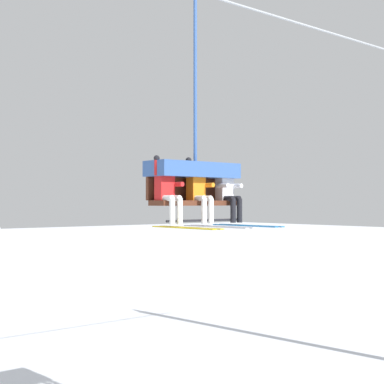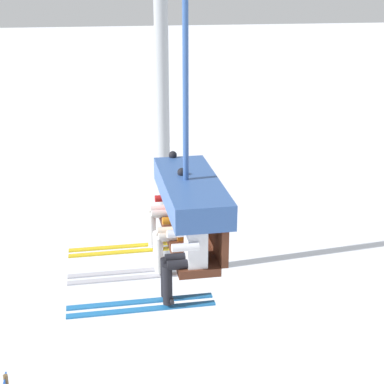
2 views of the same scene
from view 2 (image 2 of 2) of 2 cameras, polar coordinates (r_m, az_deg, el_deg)
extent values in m
cylinder|color=#9EA3A8|center=(15.60, -2.87, 7.33)|extent=(0.36, 0.36, 9.29)
cube|color=#512819|center=(7.46, -0.57, -4.59)|extent=(1.92, 0.48, 0.10)
cube|color=#512819|center=(7.39, 1.56, -2.49)|extent=(1.92, 0.08, 0.45)
cube|color=#335699|center=(7.22, -0.12, 0.14)|extent=(1.95, 0.68, 0.30)
cylinder|color=black|center=(7.56, -2.97, -7.03)|extent=(1.92, 0.04, 0.04)
cylinder|color=#335699|center=(6.81, -0.64, 14.54)|extent=(0.07, 0.07, 3.31)
cube|color=red|center=(8.04, -1.64, -0.33)|extent=(0.32, 0.22, 0.52)
sphere|color=black|center=(7.92, -1.66, 2.10)|extent=(0.22, 0.22, 0.22)
ellipsoid|color=black|center=(7.90, -2.39, 2.06)|extent=(0.17, 0.04, 0.08)
cylinder|color=silver|center=(8.17, -2.89, -1.64)|extent=(0.11, 0.34, 0.11)
cylinder|color=silver|center=(8.01, -2.73, -2.10)|extent=(0.11, 0.34, 0.11)
cylinder|color=silver|center=(8.25, -4.04, -3.26)|extent=(0.11, 0.11, 0.48)
cylinder|color=silver|center=(8.09, -3.90, -3.75)|extent=(0.11, 0.11, 0.48)
cube|color=gold|center=(8.35, -6.03, -5.22)|extent=(0.09, 1.70, 0.02)
cube|color=gold|center=(8.19, -5.93, -5.74)|extent=(0.09, 1.70, 0.02)
cylinder|color=red|center=(8.10, -1.86, 2.44)|extent=(0.09, 0.09, 0.30)
sphere|color=black|center=(8.05, -1.87, 3.60)|extent=(0.11, 0.11, 0.11)
cylinder|color=red|center=(7.83, -2.52, -0.60)|extent=(0.09, 0.30, 0.09)
cube|color=orange|center=(7.33, -0.73, -2.40)|extent=(0.32, 0.22, 0.52)
sphere|color=black|center=(7.20, -0.75, 0.24)|extent=(0.22, 0.22, 0.22)
ellipsoid|color=black|center=(7.18, -1.54, 0.19)|extent=(0.17, 0.04, 0.08)
cylinder|color=silver|center=(7.47, -2.13, -3.79)|extent=(0.11, 0.34, 0.11)
cylinder|color=silver|center=(7.31, -1.93, -4.34)|extent=(0.11, 0.34, 0.11)
cylinder|color=silver|center=(7.55, -3.39, -5.54)|extent=(0.11, 0.11, 0.48)
cylinder|color=silver|center=(7.40, -3.22, -6.12)|extent=(0.11, 0.11, 0.48)
cube|color=#B2B2BC|center=(7.66, -5.57, -7.65)|extent=(0.09, 1.70, 0.02)
cube|color=#B2B2BC|center=(7.51, -5.45, -8.27)|extent=(0.09, 1.70, 0.02)
cylinder|color=orange|center=(7.38, -0.99, 0.66)|extent=(0.09, 0.09, 0.30)
sphere|color=black|center=(7.32, -0.99, 1.92)|extent=(0.11, 0.11, 0.11)
cylinder|color=orange|center=(7.12, -1.68, -2.75)|extent=(0.09, 0.30, 0.09)
cube|color=silver|center=(6.64, 0.36, -4.90)|extent=(0.32, 0.22, 0.52)
sphere|color=silver|center=(6.49, 0.37, -2.03)|extent=(0.22, 0.22, 0.22)
ellipsoid|color=black|center=(6.48, -0.51, -2.09)|extent=(0.17, 0.04, 0.08)
cylinder|color=black|center=(6.79, -1.20, -6.38)|extent=(0.11, 0.34, 0.11)
cylinder|color=black|center=(6.63, -0.96, -7.05)|extent=(0.11, 0.34, 0.11)
cylinder|color=black|center=(6.87, -2.60, -8.28)|extent=(0.11, 0.11, 0.48)
cylinder|color=black|center=(6.72, -2.39, -8.98)|extent=(0.11, 0.11, 0.48)
cube|color=#1E6BB2|center=(6.99, -5.02, -10.55)|extent=(0.09, 1.70, 0.02)
cube|color=#1E6BB2|center=(6.84, -4.87, -11.29)|extent=(0.09, 1.70, 0.02)
cylinder|color=silver|center=(6.77, -1.18, -4.03)|extent=(0.09, 0.30, 0.09)
cylinder|color=silver|center=(6.43, -0.65, -5.37)|extent=(0.09, 0.30, 0.09)
cube|color=#194CB2|center=(11.27, -17.64, -17.31)|extent=(0.36, 0.02, 0.24)
camera|label=1|loc=(16.34, -37.90, 4.90)|focal=55.00mm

